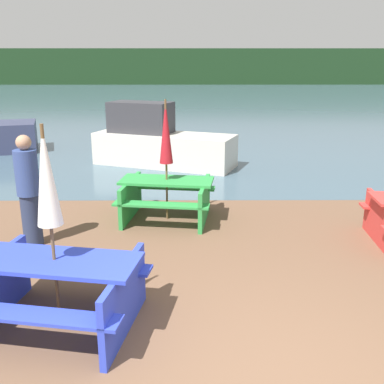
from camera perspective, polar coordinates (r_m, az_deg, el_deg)
The scene contains 8 objects.
water at distance 33.98m, azimuth 0.82°, elevation 11.76°, with size 60.00×50.00×0.00m.
far_treeline at distance 53.86m, azimuth 0.40°, elevation 15.64°, with size 80.00×1.60×4.00m.
picnic_table_blue at distance 5.12m, azimuth -16.80°, elevation -11.32°, with size 1.99×1.66×0.78m.
picnic_table_green at distance 8.10m, azimuth -3.20°, elevation -0.41°, with size 1.81×1.59×0.74m.
umbrella_white at distance 4.70m, azimuth -18.00°, elevation 1.72°, with size 0.26×0.26×2.21m.
umbrella_crimson at distance 7.85m, azimuth -3.34°, elevation 7.48°, with size 0.24×0.24×2.15m.
boat at distance 12.35m, azimuth -4.21°, elevation 6.31°, with size 4.00×2.54×1.70m.
person at distance 7.29m, azimuth -20.03°, elevation 0.11°, with size 0.35×0.35×1.74m.
Camera 1 is at (-0.67, -3.22, 2.80)m, focal length 42.00 mm.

